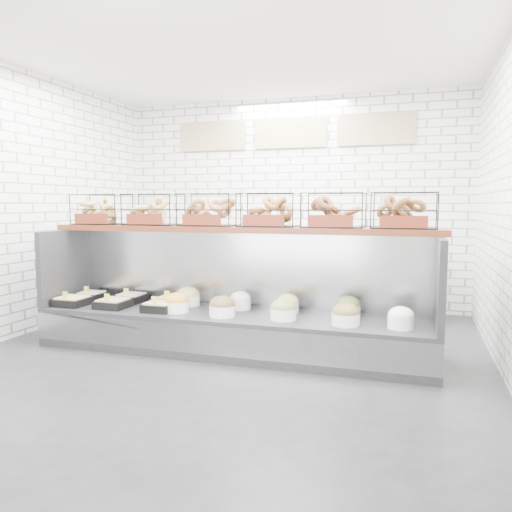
% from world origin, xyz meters
% --- Properties ---
extents(ground, '(5.50, 5.50, 0.00)m').
position_xyz_m(ground, '(0.00, 0.00, 0.00)').
color(ground, black).
rests_on(ground, ground).
extents(room_shell, '(5.02, 5.51, 3.01)m').
position_xyz_m(room_shell, '(0.00, 0.60, 2.06)').
color(room_shell, white).
rests_on(room_shell, ground).
extents(display_case, '(4.00, 0.90, 1.20)m').
position_xyz_m(display_case, '(-0.00, 0.34, 0.33)').
color(display_case, black).
rests_on(display_case, ground).
extents(bagel_shelf, '(4.10, 0.50, 0.40)m').
position_xyz_m(bagel_shelf, '(0.00, 0.52, 1.39)').
color(bagel_shelf, '#481D0F').
rests_on(bagel_shelf, display_case).
extents(prep_counter, '(4.00, 0.60, 1.20)m').
position_xyz_m(prep_counter, '(-0.01, 2.43, 0.47)').
color(prep_counter, '#93969B').
rests_on(prep_counter, ground).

